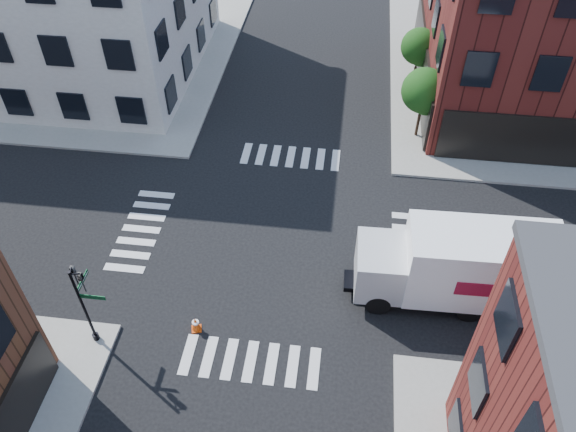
% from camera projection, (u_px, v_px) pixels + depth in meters
% --- Properties ---
extents(ground, '(120.00, 120.00, 0.00)m').
position_uv_depth(ground, '(274.00, 241.00, 28.66)').
color(ground, black).
rests_on(ground, ground).
extents(sidewalk_nw, '(30.00, 30.00, 0.15)m').
position_uv_depth(sidewalk_nw, '(54.00, 29.00, 45.39)').
color(sidewalk_nw, gray).
rests_on(sidewalk_nw, ground).
extents(tree_near, '(2.69, 2.69, 4.49)m').
position_uv_depth(tree_near, '(425.00, 93.00, 32.86)').
color(tree_near, black).
rests_on(tree_near, ground).
extents(tree_far, '(2.43, 2.43, 4.07)m').
position_uv_depth(tree_far, '(420.00, 48.00, 37.32)').
color(tree_far, black).
rests_on(tree_far, ground).
extents(signal_pole, '(1.29, 1.24, 4.60)m').
position_uv_depth(signal_pole, '(84.00, 298.00, 22.53)').
color(signal_pole, black).
rests_on(signal_pole, ground).
extents(box_truck, '(9.11, 2.98, 4.08)m').
position_uv_depth(box_truck, '(461.00, 267.00, 24.66)').
color(box_truck, white).
rests_on(box_truck, ground).
extents(traffic_cone, '(0.53, 0.53, 0.80)m').
position_uv_depth(traffic_cone, '(196.00, 324.00, 24.58)').
color(traffic_cone, '#D84409').
rests_on(traffic_cone, ground).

